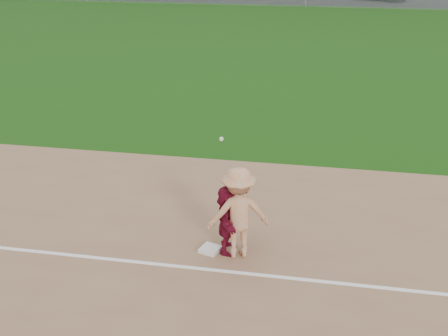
# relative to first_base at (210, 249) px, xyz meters

# --- Properties ---
(ground) EXTENTS (160.00, 160.00, 0.00)m
(ground) POSITION_rel_first_base_xyz_m (0.01, 0.09, -0.06)
(ground) COLOR #17450D
(ground) RESTS_ON ground
(foul_line) EXTENTS (60.00, 0.10, 0.01)m
(foul_line) POSITION_rel_first_base_xyz_m (0.01, -0.71, -0.04)
(foul_line) COLOR white
(foul_line) RESTS_ON infield_dirt
(first_base) EXTENTS (0.49, 0.49, 0.09)m
(first_base) POSITION_rel_first_base_xyz_m (0.00, 0.00, 0.00)
(first_base) COLOR white
(first_base) RESTS_ON infield_dirt
(base_runner) EXTENTS (0.59, 1.45, 1.53)m
(base_runner) POSITION_rel_first_base_xyz_m (0.36, 0.12, 0.72)
(base_runner) COLOR maroon
(base_runner) RESTS_ON infield_dirt
(first_base_play) EXTENTS (1.47, 1.15, 2.58)m
(first_base_play) POSITION_rel_first_base_xyz_m (0.61, -0.01, 0.96)
(first_base_play) COLOR #B0B0B3
(first_base_play) RESTS_ON infield_dirt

